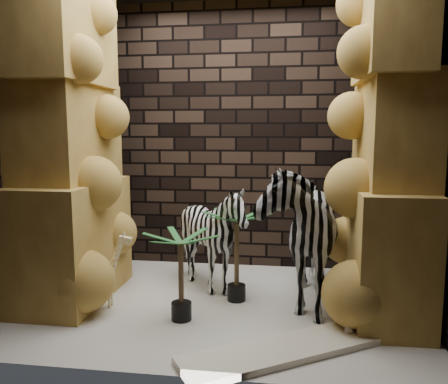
% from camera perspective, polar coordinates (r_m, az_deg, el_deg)
% --- Properties ---
extents(floor, '(3.50, 3.50, 0.00)m').
position_cam_1_polar(floor, '(4.24, -0.54, -13.97)').
color(floor, beige).
rests_on(floor, ground).
extents(wall_back, '(3.50, 0.00, 3.50)m').
position_cam_1_polar(wall_back, '(5.18, 1.53, 6.95)').
color(wall_back, black).
rests_on(wall_back, ground).
extents(wall_front, '(3.50, 0.00, 3.50)m').
position_cam_1_polar(wall_front, '(2.71, -4.57, 6.32)').
color(wall_front, black).
rests_on(wall_front, ground).
extents(wall_left, '(0.00, 3.00, 3.00)m').
position_cam_1_polar(wall_left, '(4.55, -23.06, 6.26)').
color(wall_left, black).
rests_on(wall_left, ground).
extents(wall_right, '(0.00, 3.00, 3.00)m').
position_cam_1_polar(wall_right, '(4.07, 24.76, 6.07)').
color(wall_right, black).
rests_on(wall_right, ground).
extents(rock_pillar_left, '(0.68, 1.30, 3.00)m').
position_cam_1_polar(rock_pillar_left, '(4.38, -19.11, 6.41)').
color(rock_pillar_left, gold).
rests_on(rock_pillar_left, floor).
extents(rock_pillar_right, '(0.58, 1.25, 3.00)m').
position_cam_1_polar(rock_pillar_right, '(3.98, 20.19, 6.29)').
color(rock_pillar_right, gold).
rests_on(rock_pillar_right, floor).
extents(zebra_right, '(0.73, 1.31, 1.53)m').
position_cam_1_polar(zebra_right, '(4.18, 9.39, -3.45)').
color(zebra_right, white).
rests_on(zebra_right, floor).
extents(zebra_left, '(0.95, 1.13, 0.97)m').
position_cam_1_polar(zebra_left, '(4.44, -1.45, -6.40)').
color(zebra_left, white).
rests_on(zebra_left, floor).
extents(giraffe_toy, '(0.37, 0.15, 0.70)m').
position_cam_1_polar(giraffe_toy, '(4.22, -15.43, -9.32)').
color(giraffe_toy, '#FFEFB4').
rests_on(giraffe_toy, floor).
extents(palm_front, '(0.36, 0.36, 0.86)m').
position_cam_1_polar(palm_front, '(4.19, 1.61, -8.03)').
color(palm_front, '#226335').
rests_on(palm_front, floor).
extents(palm_back, '(0.36, 0.36, 0.76)m').
position_cam_1_polar(palm_back, '(3.81, -5.45, -10.50)').
color(palm_back, '#226335').
rests_on(palm_back, floor).
extents(surfboard, '(1.54, 1.19, 0.05)m').
position_cam_1_polar(surfboard, '(3.43, 7.94, -19.08)').
color(surfboard, beige).
rests_on(surfboard, floor).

